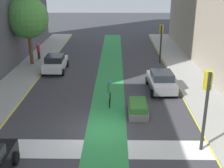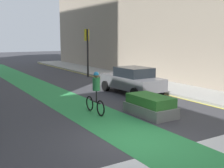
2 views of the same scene
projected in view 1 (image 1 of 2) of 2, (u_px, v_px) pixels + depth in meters
name	position (u px, v px, depth m)	size (l,w,h in m)	color
ground_plane	(100.00, 130.00, 17.18)	(120.00, 120.00, 0.00)	#38383D
bike_lane_paint	(106.00, 130.00, 17.17)	(2.40, 60.00, 0.01)	#2D8C47
crosswalk_band	(98.00, 149.00, 15.30)	(12.00, 1.80, 0.01)	silver
curb_stripe_right	(201.00, 131.00, 17.09)	(0.16, 60.00, 0.01)	yellow
traffic_signal_near_right	(207.00, 96.00, 14.35)	(0.35, 0.52, 4.25)	black
traffic_signal_far_right	(161.00, 37.00, 29.71)	(0.35, 0.52, 3.96)	black
car_white_left_far	(55.00, 63.00, 27.75)	(2.07, 4.22, 1.57)	silver
car_grey_right_far	(161.00, 81.00, 22.96)	(2.16, 4.27, 1.57)	slate
cyclist_in_lane	(110.00, 92.00, 20.22)	(0.32, 1.73, 1.86)	black
pedestrian_sidewalk_left_a	(39.00, 51.00, 31.23)	(0.34, 0.34, 1.75)	#262638
street_tree_near	(28.00, 18.00, 28.16)	(4.02, 4.02, 6.68)	brown
median_planter	(138.00, 108.00, 19.06)	(1.24, 2.32, 0.85)	slate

